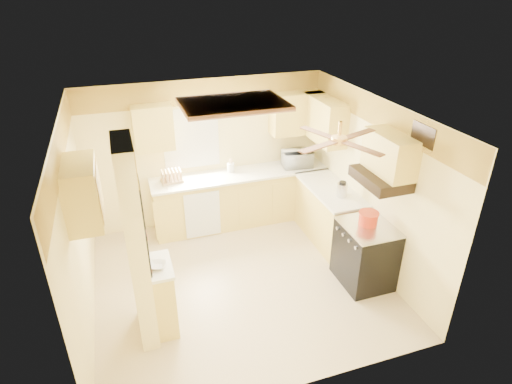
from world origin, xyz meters
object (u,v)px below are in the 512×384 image
object	(u,v)px
dutch_oven	(368,218)
bowl	(158,265)
stove	(365,254)
microwave	(297,159)
kettle	(342,190)

from	to	relation	value
dutch_oven	bowl	bearing A→B (deg)	-178.06
stove	microwave	bearing A→B (deg)	93.86
microwave	bowl	world-z (taller)	microwave
bowl	kettle	distance (m)	3.01
bowl	kettle	bearing A→B (deg)	17.31
microwave	kettle	world-z (taller)	microwave
dutch_oven	microwave	bearing A→B (deg)	94.35
stove	microwave	size ratio (longest dim) A/B	1.81
stove	microwave	distance (m)	2.21
stove	bowl	world-z (taller)	bowl
microwave	bowl	distance (m)	3.44
stove	bowl	distance (m)	2.87
microwave	dutch_oven	bearing A→B (deg)	100.45
microwave	kettle	xyz separation A→B (m)	(0.19, -1.27, -0.03)
dutch_oven	kettle	xyz separation A→B (m)	(0.03, 0.80, 0.05)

